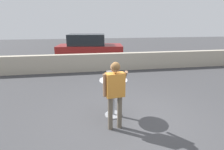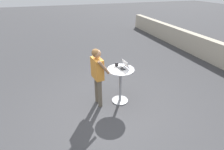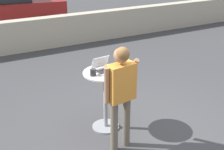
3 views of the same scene
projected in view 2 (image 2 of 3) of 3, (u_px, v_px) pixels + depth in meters
ground_plane at (109, 112)px, 4.53m from camera, size 50.00×50.00×0.00m
cafe_table at (120, 81)px, 4.67m from camera, size 0.71×0.71×1.00m
laptop at (123, 67)px, 4.51m from camera, size 0.33×0.32×0.22m
coffee_mug at (117, 64)px, 4.66m from camera, size 0.13×0.09×0.10m
standing_person at (97, 71)px, 4.39m from camera, size 0.56×0.39×1.60m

